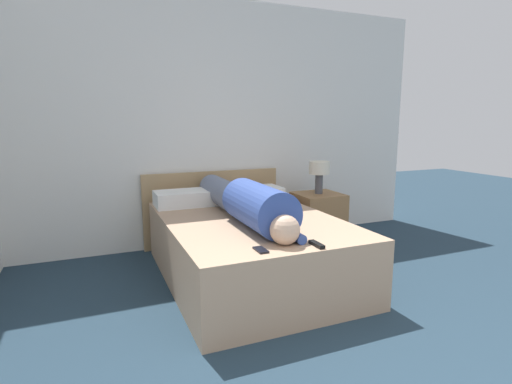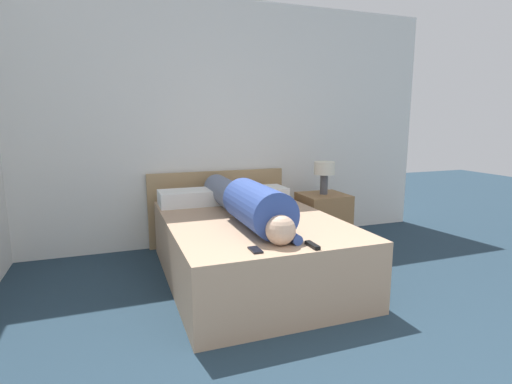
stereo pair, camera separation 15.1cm
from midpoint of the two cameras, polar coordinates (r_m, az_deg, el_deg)
wall_back at (r=4.38m, az=-5.22°, el=9.51°), size 5.21×0.06×2.60m
bed at (r=3.47m, az=0.41°, el=-8.00°), size 1.39×1.97×0.53m
headboard at (r=4.42m, az=-4.47°, el=-2.19°), size 1.51×0.04×0.81m
nightstand at (r=4.37m, az=10.51°, el=-4.03°), size 0.47×0.45×0.58m
table_lamp at (r=4.27m, az=10.75°, el=2.96°), size 0.22×0.22×0.35m
person_lying at (r=3.30m, az=-0.14°, el=-1.47°), size 0.34×1.81×0.34m
pillow_near_headboard at (r=3.96m, az=-8.07°, el=-0.77°), size 0.63×0.34×0.14m
pillow_second at (r=4.15m, az=1.14°, el=-0.26°), size 0.60×0.34×0.13m
tv_remote at (r=2.68m, az=9.68°, el=-7.52°), size 0.04×0.15×0.02m
cell_phone at (r=2.57m, az=1.60°, el=-8.28°), size 0.06×0.13×0.01m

